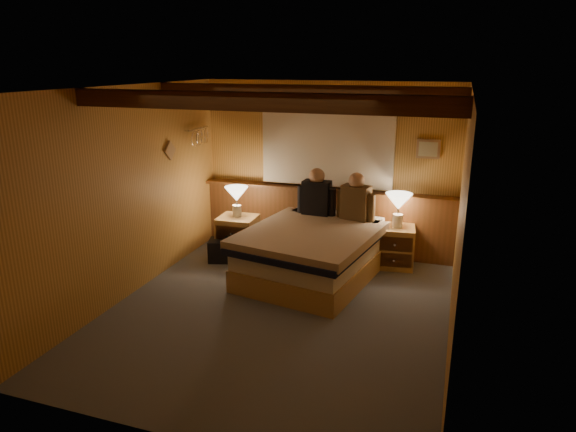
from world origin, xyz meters
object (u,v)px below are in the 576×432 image
at_px(lamp_left, 237,196).
at_px(person_left, 317,195).
at_px(bed, 313,252).
at_px(nightstand_right, 394,247).
at_px(lamp_right, 399,204).
at_px(duffel_bag, 228,250).
at_px(nightstand_left, 238,236).
at_px(person_right, 356,200).

distance_m(lamp_left, person_left, 1.11).
relative_size(bed, nightstand_right, 3.82).
bearing_deg(lamp_right, bed, -142.94).
xyz_separation_m(person_left, duffel_bag, (-1.13, -0.47, -0.75)).
xyz_separation_m(nightstand_left, person_left, (1.07, 0.25, 0.62)).
bearing_deg(person_right, lamp_left, -162.12).
height_order(lamp_right, duffel_bag, lamp_right).
bearing_deg(lamp_left, person_right, 5.52).
bearing_deg(nightstand_right, person_right, -173.77).
distance_m(nightstand_right, person_left, 1.25).
bearing_deg(lamp_right, person_left, -176.65).
distance_m(person_left, duffel_bag, 1.44).
height_order(nightstand_left, lamp_left, lamp_left).
relative_size(lamp_right, person_right, 0.70).
bearing_deg(person_left, person_right, -4.38).
height_order(nightstand_left, person_left, person_left).
bearing_deg(person_right, duffel_bag, -153.92).
bearing_deg(person_right, nightstand_right, 25.59).
bearing_deg(nightstand_left, lamp_left, 117.28).
bearing_deg(bed, nightstand_right, 47.36).
height_order(person_right, duffel_bag, person_right).
distance_m(lamp_right, person_left, 1.09).
bearing_deg(person_left, bed, -75.65).
bearing_deg(nightstand_left, lamp_right, 5.41).
height_order(nightstand_left, nightstand_right, nightstand_left).
xyz_separation_m(nightstand_right, person_right, (-0.52, -0.12, 0.63)).
bearing_deg(bed, lamp_left, 170.61).
relative_size(bed, lamp_left, 4.99).
distance_m(nightstand_right, lamp_left, 2.25).
distance_m(nightstand_left, nightstand_right, 2.16).
bearing_deg(bed, person_right, 65.09).
distance_m(nightstand_right, lamp_right, 0.60).
bearing_deg(duffel_bag, nightstand_left, 59.66).
bearing_deg(bed, nightstand_left, 171.38).
height_order(bed, nightstand_right, bed).
relative_size(nightstand_right, person_left, 0.84).
bearing_deg(person_left, nightstand_left, -164.83).
bearing_deg(nightstand_right, lamp_left, -179.59).
relative_size(lamp_left, person_right, 0.65).
bearing_deg(nightstand_left, bed, -21.35).
bearing_deg(lamp_left, person_left, 11.59).
relative_size(nightstand_left, lamp_right, 1.26).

